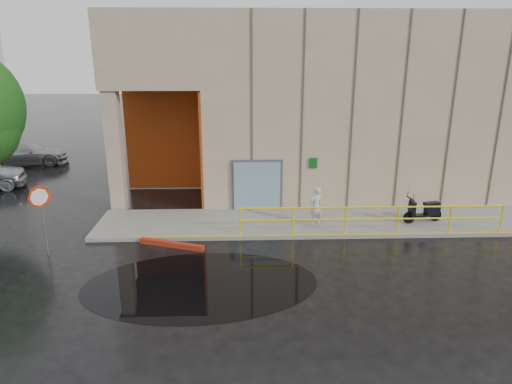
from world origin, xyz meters
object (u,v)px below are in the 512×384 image
at_px(scooter, 424,204).
at_px(stop_sign, 41,205).
at_px(red_curb, 172,244).
at_px(person, 316,206).
at_px(car_c, 23,154).

height_order(scooter, stop_sign, stop_sign).
distance_m(stop_sign, red_curb, 4.38).
bearing_deg(red_curb, scooter, 10.14).
bearing_deg(person, scooter, 152.30).
height_order(scooter, car_c, car_c).
relative_size(person, stop_sign, 0.63).
relative_size(red_curb, car_c, 0.49).
relative_size(scooter, car_c, 0.34).
bearing_deg(car_c, person, -138.32).
bearing_deg(red_curb, car_c, 130.84).
height_order(person, scooter, person).
distance_m(person, red_curb, 5.51).
xyz_separation_m(stop_sign, car_c, (-6.32, 12.50, -1.06)).
xyz_separation_m(person, stop_sign, (-9.24, -2.08, 0.86)).
bearing_deg(scooter, stop_sign, 177.97).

